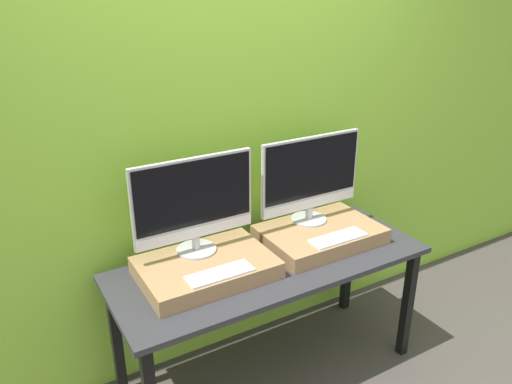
# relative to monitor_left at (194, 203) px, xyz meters

# --- Properties ---
(wall_back) EXTENTS (8.00, 0.04, 2.60)m
(wall_back) POSITION_rel_monitor_left_xyz_m (0.35, 0.25, 0.21)
(wall_back) COLOR #8CC638
(wall_back) RESTS_ON ground_plane
(workbench) EXTENTS (1.67, 0.66, 0.73)m
(workbench) POSITION_rel_monitor_left_xyz_m (0.35, -0.15, -0.43)
(workbench) COLOR #2D2D33
(workbench) RESTS_ON ground_plane
(wooden_riser_left) EXTENTS (0.65, 0.44, 0.09)m
(wooden_riser_left) POSITION_rel_monitor_left_xyz_m (-0.00, -0.11, -0.31)
(wooden_riser_left) COLOR #99754C
(wooden_riser_left) RESTS_ON workbench
(monitor_left) EXTENTS (0.63, 0.20, 0.50)m
(monitor_left) POSITION_rel_monitor_left_xyz_m (0.00, 0.00, 0.00)
(monitor_left) COLOR #B2B2B7
(monitor_left) RESTS_ON wooden_riser_left
(keyboard_left) EXTENTS (0.32, 0.11, 0.01)m
(keyboard_left) POSITION_rel_monitor_left_xyz_m (0.00, -0.26, -0.26)
(keyboard_left) COLOR silver
(keyboard_left) RESTS_ON wooden_riser_left
(wooden_riser_right) EXTENTS (0.65, 0.44, 0.09)m
(wooden_riser_right) POSITION_rel_monitor_left_xyz_m (0.70, -0.11, -0.31)
(wooden_riser_right) COLOR #99754C
(wooden_riser_right) RESTS_ON workbench
(monitor_right) EXTENTS (0.63, 0.20, 0.50)m
(monitor_right) POSITION_rel_monitor_left_xyz_m (0.70, 0.00, 0.00)
(monitor_right) COLOR #B2B2B7
(monitor_right) RESTS_ON wooden_riser_right
(keyboard_right) EXTENTS (0.32, 0.11, 0.01)m
(keyboard_right) POSITION_rel_monitor_left_xyz_m (0.70, -0.26, -0.26)
(keyboard_right) COLOR silver
(keyboard_right) RESTS_ON wooden_riser_right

